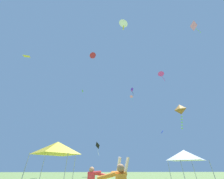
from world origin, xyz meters
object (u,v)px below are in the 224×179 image
at_px(kite_yellow_diamond, 27,56).
at_px(kite_pink_delta, 131,97).
at_px(kite_blue_diamond, 162,132).
at_px(kite_purple_box, 132,90).
at_px(kite_white_delta, 123,23).
at_px(kite_orange_delta, 57,144).
at_px(kite_pink_diamond, 194,26).
at_px(kite_red_delta, 93,55).
at_px(kite_orange_diamond, 180,110).
at_px(kite_magenta_delta, 161,74).
at_px(kite_lime_delta, 83,91).
at_px(canopy_tent_yellow, 57,148).
at_px(canopy_tent_white, 185,155).
at_px(kite_black_diamond, 98,146).

height_order(kite_yellow_diamond, kite_pink_delta, kite_yellow_diamond).
bearing_deg(kite_blue_diamond, kite_purple_box, -168.68).
height_order(kite_white_delta, kite_purple_box, kite_purple_box).
height_order(kite_pink_delta, kite_orange_delta, kite_pink_delta).
xyz_separation_m(kite_pink_diamond, kite_orange_delta, (-27.67, 15.73, -19.83)).
height_order(kite_red_delta, kite_orange_diamond, kite_red_delta).
bearing_deg(kite_white_delta, kite_purple_box, 75.77).
bearing_deg(kite_purple_box, kite_magenta_delta, -33.00).
distance_m(kite_lime_delta, kite_pink_diamond, 31.89).
bearing_deg(kite_yellow_diamond, kite_magenta_delta, 10.66).
height_order(kite_blue_diamond, kite_red_delta, kite_red_delta).
relative_size(kite_white_delta, kite_magenta_delta, 0.84).
bearing_deg(kite_pink_delta, canopy_tent_yellow, -122.86).
bearing_deg(kite_blue_diamond, kite_orange_delta, -176.19).
bearing_deg(kite_white_delta, kite_pink_delta, 76.79).
xyz_separation_m(kite_yellow_diamond, kite_magenta_delta, (31.28, 5.89, 1.15)).
distance_m(canopy_tent_white, kite_lime_delta, 31.59).
relative_size(kite_magenta_delta, kite_orange_delta, 1.26).
relative_size(kite_black_diamond, kite_orange_delta, 1.15).
bearing_deg(kite_magenta_delta, kite_black_diamond, 155.27).
bearing_deg(kite_white_delta, canopy_tent_white, 31.51).
height_order(kite_yellow_diamond, kite_magenta_delta, kite_magenta_delta).
distance_m(canopy_tent_white, kite_magenta_delta, 23.93).
relative_size(canopy_tent_white, kite_orange_delta, 1.32).
xyz_separation_m(canopy_tent_yellow, kite_white_delta, (6.90, -3.54, 16.00)).
distance_m(kite_black_diamond, kite_white_delta, 26.40).
xyz_separation_m(kite_blue_diamond, kite_lime_delta, (-21.40, 2.32, 12.65)).
height_order(kite_blue_diamond, kite_yellow_diamond, kite_yellow_diamond).
distance_m(canopy_tent_white, kite_red_delta, 24.19).
bearing_deg(kite_pink_delta, kite_orange_delta, -170.64).
distance_m(canopy_tent_yellow, kite_yellow_diamond, 22.72).
bearing_deg(canopy_tent_yellow, kite_orange_diamond, -13.63).
bearing_deg(kite_orange_delta, kite_white_delta, -57.08).
height_order(kite_pink_diamond, kite_orange_delta, kite_pink_diamond).
height_order(canopy_tent_yellow, kite_orange_delta, kite_orange_delta).
distance_m(canopy_tent_yellow, kite_lime_delta, 27.29).
distance_m(canopy_tent_yellow, kite_orange_diamond, 12.48).
relative_size(kite_blue_diamond, kite_white_delta, 0.30).
relative_size(kite_yellow_diamond, kite_magenta_delta, 0.52).
distance_m(kite_red_delta, kite_orange_diamond, 21.84).
bearing_deg(kite_red_delta, kite_pink_diamond, -16.70).
bearing_deg(kite_magenta_delta, kite_pink_diamond, -75.21).
bearing_deg(kite_orange_diamond, canopy_tent_white, 72.43).
distance_m(kite_white_delta, kite_magenta_delta, 19.63).
relative_size(kite_yellow_diamond, kite_pink_diamond, 0.52).
bearing_deg(kite_lime_delta, kite_red_delta, -72.87).
relative_size(kite_lime_delta, kite_pink_delta, 0.50).
xyz_separation_m(canopy_tent_white, kite_pink_diamond, (9.32, 0.15, 23.20)).
relative_size(canopy_tent_yellow, kite_lime_delta, 4.08).
relative_size(kite_lime_delta, kite_magenta_delta, 0.31).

